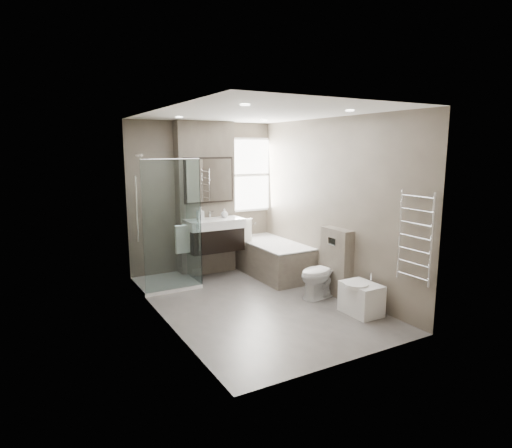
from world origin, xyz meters
TOP-DOWN VIEW (x-y plane):
  - room at (0.00, 0.00)m, footprint 2.70×3.90m
  - vanity_pier at (0.00, 1.77)m, footprint 1.00×0.25m
  - vanity at (0.00, 1.43)m, footprint 0.95×0.47m
  - mirror_cabinet at (0.00, 1.61)m, footprint 0.86×0.08m
  - towel_left at (-0.56, 1.40)m, footprint 0.24×0.06m
  - towel_right at (0.56, 1.40)m, footprint 0.24×0.06m
  - shower_enclosure at (-0.75, 1.35)m, footprint 0.90×0.90m
  - bathtub at (0.92, 1.10)m, footprint 0.75×1.60m
  - window at (0.90, 1.88)m, footprint 0.98×0.06m
  - toilet at (0.97, -0.21)m, footprint 0.76×0.52m
  - cistern_box at (1.21, -0.25)m, footprint 0.19×0.55m
  - bidet at (1.01, -1.00)m, footprint 0.44×0.51m
  - towel_radiator at (1.25, -1.60)m, footprint 0.03×0.49m
  - soap_bottle_a at (-0.22, 1.47)m, footprint 0.10×0.10m
  - soap_bottle_b at (0.21, 1.48)m, footprint 0.12×0.12m

SIDE VIEW (x-z plane):
  - bidet at x=1.01m, z-range -0.05..0.48m
  - bathtub at x=0.92m, z-range 0.03..0.60m
  - toilet at x=0.97m, z-range 0.00..0.72m
  - shower_enclosure at x=-0.75m, z-range -0.51..1.49m
  - cistern_box at x=1.21m, z-range 0.00..1.00m
  - towel_left at x=-0.56m, z-range 0.50..0.94m
  - towel_right at x=0.56m, z-range 0.50..0.94m
  - vanity at x=0.00m, z-range 0.41..1.07m
  - soap_bottle_b at x=0.21m, z-range 1.00..1.15m
  - soap_bottle_a at x=-0.22m, z-range 1.00..1.22m
  - towel_radiator at x=1.25m, z-range 0.57..1.67m
  - room at x=0.00m, z-range -0.05..2.65m
  - vanity_pier at x=0.00m, z-range 0.00..2.60m
  - mirror_cabinet at x=0.00m, z-range 1.25..2.01m
  - window at x=0.90m, z-range 1.01..2.34m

